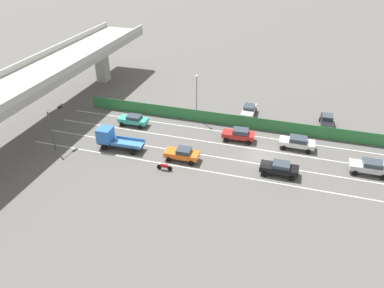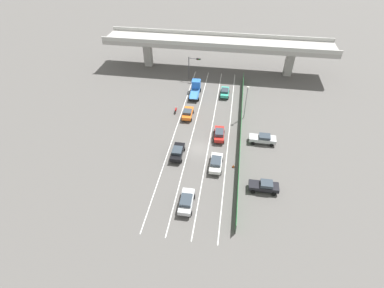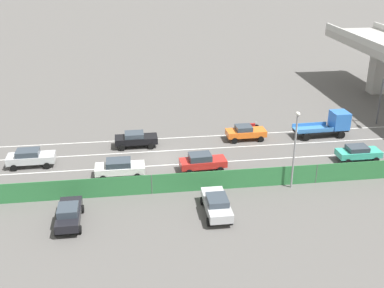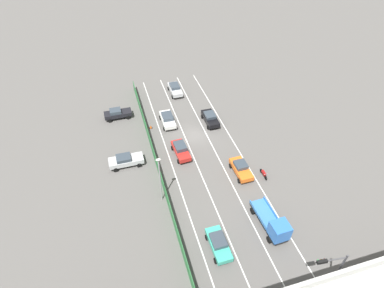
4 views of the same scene
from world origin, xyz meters
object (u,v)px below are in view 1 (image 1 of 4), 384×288
Objects in this scene: car_taxi_orange at (182,154)px; car_taxi_teal at (133,120)px; car_hatchback_white at (297,142)px; parked_sedan_dark at (327,121)px; car_sedan_silver at (370,167)px; motorcycle at (164,167)px; street_lamp at (197,93)px; traffic_cone at (295,136)px; flatbed_truck_blue at (112,138)px; car_sedan_black at (279,168)px; parked_wagon_silver at (249,110)px; traffic_light at (55,120)px; car_sedan_red at (239,134)px.

car_taxi_orange reaches higher than car_taxi_teal.
parked_sedan_dark is (7.50, -3.79, -0.01)m from car_hatchback_white.
car_taxi_orange is 22.25m from car_sedan_silver.
parked_sedan_dark is at bearing -47.35° from motorcycle.
traffic_cone is at bearing -95.28° from street_lamp.
flatbed_truck_blue is at bearing -179.79° from car_taxi_teal.
parked_sedan_dark reaches higher than car_taxi_orange.
car_taxi_teal is at bearing 55.29° from car_taxi_orange.
car_taxi_teal is at bearing 73.43° from car_sedan_black.
parked_sedan_dark is (17.17, -18.64, 0.45)m from motorcycle.
car_sedan_black is 15.46m from parked_wagon_silver.
car_taxi_orange is 11.72m from street_lamp.
motorcycle is (-9.67, 14.85, -0.46)m from car_hatchback_white.
car_sedan_silver is at bearing -95.60° from car_taxi_teal.
car_sedan_silver reaches higher than car_sedan_black.
car_sedan_silver is at bearing -107.84° from street_lamp.
car_taxi_orange reaches higher than car_sedan_black.
car_sedan_black is at bearing -86.06° from traffic_light.
parked_sedan_dark is (14.45, -17.28, 0.02)m from car_taxi_orange.
car_sedan_silver is at bearing -82.22° from traffic_light.
parked_sedan_dark reaches higher than motorcycle.
parked_wagon_silver is at bearing -22.77° from motorcycle.
street_lamp is (4.42, -8.28, 3.39)m from car_taxi_teal.
car_hatchback_white is 8.40m from parked_sedan_dark.
car_sedan_red reaches higher than parked_wagon_silver.
flatbed_truck_blue is at bearing 143.08° from street_lamp.
flatbed_truck_blue is 0.86× the size of street_lamp.
car_sedan_red is at bearing 91.07° from car_hatchback_white.
car_sedan_silver is at bearing -80.67° from car_taxi_orange.
flatbed_truck_blue is at bearing 89.12° from car_taxi_orange.
car_taxi_orange is at bearing 129.90° from parked_sedan_dark.
car_taxi_teal is 23.18m from car_hatchback_white.
car_taxi_teal is at bearing 84.40° from car_sedan_silver.
motorcycle is (-2.72, 1.36, -0.43)m from car_taxi_orange.
flatbed_truck_blue is 21.23m from parked_wagon_silver.
traffic_light is at bearing 93.94° from car_sedan_black.
street_lamp is 15.11m from traffic_cone.
parked_sedan_dark reaches higher than car_taxi_teal.
car_sedan_red reaches higher than motorcycle.
car_sedan_red is 7.78m from parked_wagon_silver.
car_sedan_silver reaches higher than traffic_cone.
car_hatchback_white is at bearing -73.64° from flatbed_truck_blue.
motorcycle is at bearing 105.19° from car_sedan_silver.
car_sedan_red is at bearing 112.34° from traffic_cone.
flatbed_truck_blue is at bearing 96.24° from car_sedan_silver.
car_taxi_orange is 0.97× the size of car_sedan_red.
car_sedan_silver is 9.10m from car_hatchback_white.
car_sedan_silver is 2.29× the size of motorcycle.
parked_wagon_silver is (7.77, -0.08, -0.03)m from car_sedan_red.
parked_wagon_silver is (0.13, 11.38, 0.00)m from parked_sedan_dark.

